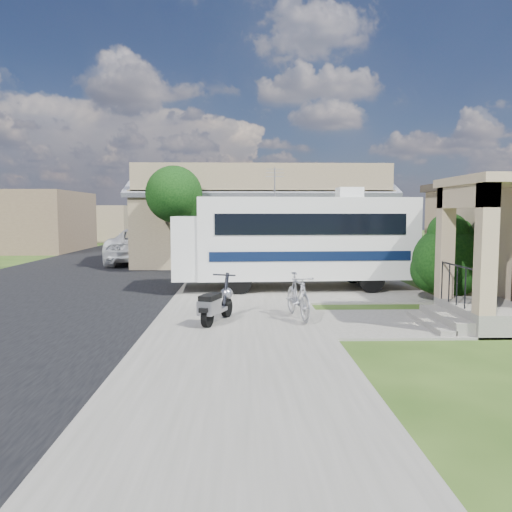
{
  "coord_description": "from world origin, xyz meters",
  "views": [
    {
      "loc": [
        -0.91,
        -12.35,
        2.6
      ],
      "look_at": [
        -0.5,
        2.5,
        1.3
      ],
      "focal_mm": 35.0,
      "sensor_mm": 36.0,
      "label": 1
    }
  ],
  "objects_px": {
    "shrub": "(448,257)",
    "scooter": "(215,305)",
    "pickup_truck": "(142,245)",
    "van": "(159,238)",
    "garden_hose": "(437,315)",
    "motorhome": "(296,238)",
    "bicycle": "(298,298)"
  },
  "relations": [
    {
      "from": "pickup_truck",
      "to": "van",
      "type": "distance_m",
      "value": 6.97
    },
    {
      "from": "motorhome",
      "to": "garden_hose",
      "type": "height_order",
      "value": "motorhome"
    },
    {
      "from": "bicycle",
      "to": "van",
      "type": "distance_m",
      "value": 22.08
    },
    {
      "from": "van",
      "to": "garden_hose",
      "type": "distance_m",
      "value": 23.3
    },
    {
      "from": "motorhome",
      "to": "bicycle",
      "type": "height_order",
      "value": "motorhome"
    },
    {
      "from": "bicycle",
      "to": "pickup_truck",
      "type": "height_order",
      "value": "pickup_truck"
    },
    {
      "from": "shrub",
      "to": "pickup_truck",
      "type": "bearing_deg",
      "value": 132.94
    },
    {
      "from": "motorhome",
      "to": "bicycle",
      "type": "distance_m",
      "value": 5.04
    },
    {
      "from": "motorhome",
      "to": "bicycle",
      "type": "bearing_deg",
      "value": -98.25
    },
    {
      "from": "scooter",
      "to": "garden_hose",
      "type": "distance_m",
      "value": 5.39
    },
    {
      "from": "van",
      "to": "motorhome",
      "type": "bearing_deg",
      "value": -71.53
    },
    {
      "from": "shrub",
      "to": "pickup_truck",
      "type": "distance_m",
      "value": 16.19
    },
    {
      "from": "shrub",
      "to": "bicycle",
      "type": "xyz_separation_m",
      "value": [
        -4.53,
        -2.18,
        -0.78
      ]
    },
    {
      "from": "shrub",
      "to": "scooter",
      "type": "relative_size",
      "value": 1.62
    },
    {
      "from": "pickup_truck",
      "to": "garden_hose",
      "type": "height_order",
      "value": "pickup_truck"
    },
    {
      "from": "motorhome",
      "to": "van",
      "type": "bearing_deg",
      "value": 111.35
    },
    {
      "from": "scooter",
      "to": "motorhome",
      "type": "bearing_deg",
      "value": 85.65
    },
    {
      "from": "scooter",
      "to": "van",
      "type": "relative_size",
      "value": 0.26
    },
    {
      "from": "van",
      "to": "pickup_truck",
      "type": "bearing_deg",
      "value": -93.19
    },
    {
      "from": "pickup_truck",
      "to": "scooter",
      "type": "bearing_deg",
      "value": 102.69
    },
    {
      "from": "bicycle",
      "to": "garden_hose",
      "type": "height_order",
      "value": "bicycle"
    },
    {
      "from": "motorhome",
      "to": "scooter",
      "type": "bearing_deg",
      "value": -117.28
    },
    {
      "from": "bicycle",
      "to": "garden_hose",
      "type": "relative_size",
      "value": 3.99
    },
    {
      "from": "shrub",
      "to": "scooter",
      "type": "xyz_separation_m",
      "value": [
        -6.49,
        -2.62,
        -0.84
      ]
    },
    {
      "from": "motorhome",
      "to": "garden_hose",
      "type": "relative_size",
      "value": 17.59
    },
    {
      "from": "pickup_truck",
      "to": "garden_hose",
      "type": "bearing_deg",
      "value": 120.61
    },
    {
      "from": "pickup_truck",
      "to": "van",
      "type": "bearing_deg",
      "value": -92.13
    },
    {
      "from": "garden_hose",
      "to": "van",
      "type": "bearing_deg",
      "value": 116.03
    },
    {
      "from": "scooter",
      "to": "van",
      "type": "bearing_deg",
      "value": 122.79
    },
    {
      "from": "bicycle",
      "to": "garden_hose",
      "type": "bearing_deg",
      "value": -9.14
    },
    {
      "from": "bicycle",
      "to": "pickup_truck",
      "type": "bearing_deg",
      "value": 104.4
    },
    {
      "from": "scooter",
      "to": "shrub",
      "type": "bearing_deg",
      "value": 42.03
    }
  ]
}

